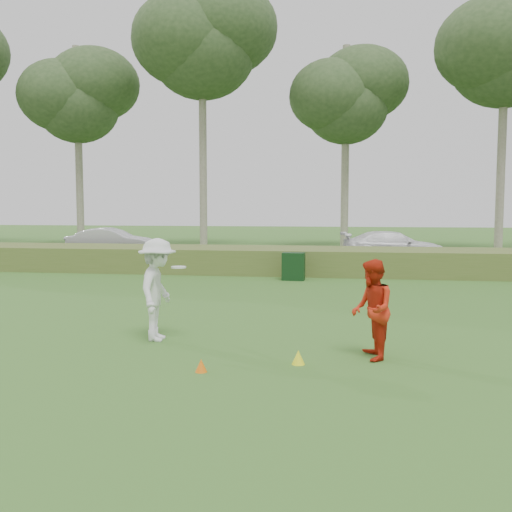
% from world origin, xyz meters
% --- Properties ---
extents(ground, '(120.00, 120.00, 0.00)m').
position_xyz_m(ground, '(0.00, 0.00, 0.00)').
color(ground, '#2F6120').
rests_on(ground, ground).
extents(reed_strip, '(80.00, 3.00, 0.90)m').
position_xyz_m(reed_strip, '(0.00, 12.00, 0.45)').
color(reed_strip, '#4C6127').
rests_on(reed_strip, ground).
extents(park_road, '(80.00, 6.00, 0.06)m').
position_xyz_m(park_road, '(0.00, 17.00, 0.03)').
color(park_road, '#2D2D2D').
rests_on(park_road, ground).
extents(tree_2, '(6.50, 6.50, 12.00)m').
position_xyz_m(tree_2, '(-14.00, 24.00, 8.97)').
color(tree_2, gray).
rests_on(tree_2, ground).
extents(tree_3, '(7.80, 7.80, 15.50)m').
position_xyz_m(tree_3, '(-6.00, 23.00, 11.60)').
color(tree_3, gray).
rests_on(tree_3, ground).
extents(tree_4, '(6.24, 6.24, 11.50)m').
position_xyz_m(tree_4, '(2.00, 24.50, 8.59)').
color(tree_4, gray).
rests_on(tree_4, ground).
extents(tree_5, '(7.28, 7.28, 14.00)m').
position_xyz_m(tree_5, '(10.00, 22.50, 10.47)').
color(tree_5, gray).
rests_on(tree_5, ground).
extents(player_white, '(0.92, 1.25, 1.87)m').
position_xyz_m(player_white, '(-1.34, 0.96, 0.93)').
color(player_white, white).
rests_on(player_white, ground).
extents(player_red, '(0.70, 0.85, 1.61)m').
position_xyz_m(player_red, '(2.46, 0.22, 0.80)').
color(player_red, red).
rests_on(player_red, ground).
extents(cone_orange, '(0.18, 0.18, 0.19)m').
position_xyz_m(cone_orange, '(-0.06, -0.90, 0.10)').
color(cone_orange, orange).
rests_on(cone_orange, ground).
extents(cone_yellow, '(0.20, 0.20, 0.22)m').
position_xyz_m(cone_yellow, '(1.33, -0.27, 0.11)').
color(cone_yellow, '#FAF81A').
rests_on(cone_yellow, ground).
extents(utility_cabinet, '(0.75, 0.49, 0.91)m').
position_xyz_m(utility_cabinet, '(0.36, 9.79, 0.46)').
color(utility_cabinet, black).
rests_on(utility_cabinet, ground).
extents(car_mid, '(4.23, 1.82, 1.35)m').
position_xyz_m(car_mid, '(-8.92, 16.69, 0.74)').
color(car_mid, silver).
rests_on(car_mid, park_road).
extents(car_right, '(4.68, 2.41, 1.30)m').
position_xyz_m(car_right, '(4.13, 16.41, 0.71)').
color(car_right, white).
rests_on(car_right, park_road).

